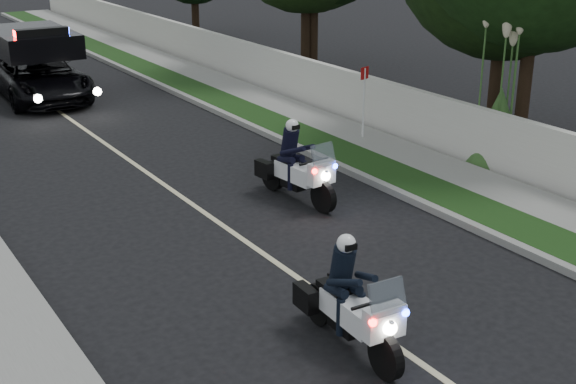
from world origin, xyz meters
The scene contains 16 objects.
ground centered at (0.00, 0.00, 0.00)m, with size 120.00×120.00×0.00m, color black.
curb_right centered at (4.10, 10.00, 0.07)m, with size 0.20×60.00×0.15m, color gray.
grass_verge centered at (4.80, 10.00, 0.08)m, with size 1.20×60.00×0.16m, color #193814.
sidewalk_right centered at (6.10, 10.00, 0.08)m, with size 1.40×60.00×0.16m, color gray.
property_wall centered at (7.10, 10.00, 0.75)m, with size 0.22×60.00×1.50m, color beige.
lane_marking centered at (0.00, 10.00, 0.00)m, with size 0.12×50.00×0.01m, color #BFB78C.
police_moto_left centered at (-0.61, -0.74, 0.00)m, with size 0.72×2.07×1.76m, color silver, non-canonical shape.
police_moto_right centered at (2.04, 4.74, 0.00)m, with size 0.75×2.13×1.81m, color white, non-canonical shape.
police_suv centered at (0.01, 17.32, 0.00)m, with size 2.53×5.47×2.66m, color black.
sign_post centered at (6.00, 7.50, 0.00)m, with size 0.34×0.34×2.15m, color #B4110C, non-canonical shape.
pampas_far centered at (7.60, 4.17, 0.00)m, with size 1.53×1.53×4.38m, color beige, non-canonical shape.
tree_right_a centered at (9.57, 6.18, 0.00)m, with size 5.94×5.94×9.90m, color black, non-canonical shape.
tree_right_b centered at (9.52, 5.13, 0.00)m, with size 6.99×6.99×11.65m, color #183712, non-canonical shape.
tree_right_c centered at (10.25, 16.16, 0.00)m, with size 6.52×6.52×10.87m, color black, non-canonical shape.
tree_right_d centered at (9.94, 16.23, 0.00)m, with size 6.30×6.30×10.50m, color #203E14, non-canonical shape.
tree_right_e centered at (10.13, 26.21, 0.00)m, with size 4.51×4.51×7.52m, color #123310, non-canonical shape.
Camera 1 is at (-6.61, -8.51, 6.06)m, focal length 48.12 mm.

